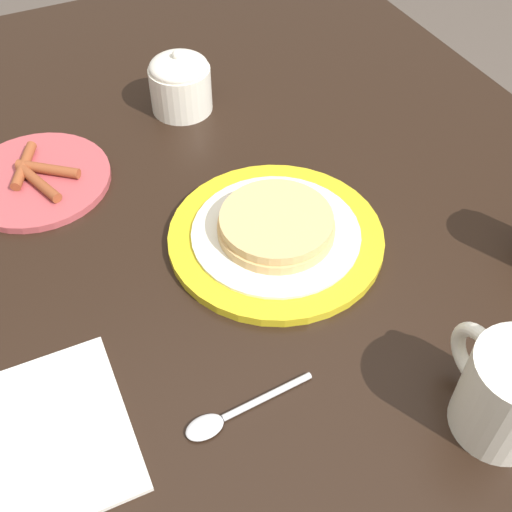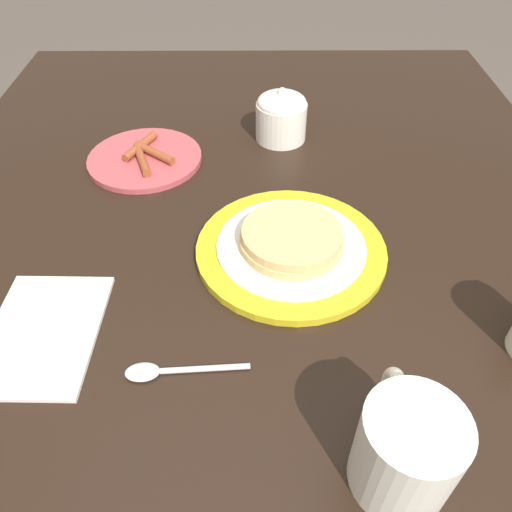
{
  "view_description": "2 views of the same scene",
  "coord_description": "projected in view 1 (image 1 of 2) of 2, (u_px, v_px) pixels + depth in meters",
  "views": [
    {
      "loc": [
        -0.48,
        0.21,
        1.32
      ],
      "look_at": [
        -0.03,
        -0.01,
        0.78
      ],
      "focal_mm": 45.0,
      "sensor_mm": 36.0,
      "label": 1
    },
    {
      "loc": [
        -0.5,
        -0.0,
        1.23
      ],
      "look_at": [
        -0.03,
        -0.01,
        0.78
      ],
      "focal_mm": 35.0,
      "sensor_mm": 36.0,
      "label": 2
    }
  ],
  "objects": [
    {
      "name": "ground_plane",
      "position": [
        247.0,
        503.0,
        1.33
      ],
      "size": [
        8.0,
        8.0,
        0.0
      ],
      "primitive_type": "plane",
      "color": "#51473F"
    },
    {
      "name": "dining_table",
      "position": [
        241.0,
        309.0,
        0.85
      ],
      "size": [
        1.48,
        1.06,
        0.75
      ],
      "color": "black",
      "rests_on": "ground_plane"
    },
    {
      "name": "pancake_plate",
      "position": [
        276.0,
        233.0,
        0.78
      ],
      "size": [
        0.26,
        0.26,
        0.04
      ],
      "color": "gold",
      "rests_on": "dining_table"
    },
    {
      "name": "side_plate_bacon",
      "position": [
        37.0,
        179.0,
        0.86
      ],
      "size": [
        0.2,
        0.2,
        0.02
      ],
      "color": "#B2474C",
      "rests_on": "dining_table"
    },
    {
      "name": "coffee_mug",
      "position": [
        508.0,
        391.0,
        0.59
      ],
      "size": [
        0.13,
        0.09,
        0.1
      ],
      "color": "silver",
      "rests_on": "dining_table"
    },
    {
      "name": "sugar_bowl",
      "position": [
        180.0,
        82.0,
        0.95
      ],
      "size": [
        0.09,
        0.09,
        0.1
      ],
      "color": "silver",
      "rests_on": "dining_table"
    },
    {
      "name": "napkin",
      "position": [
        60.0,
        432.0,
        0.61
      ],
      "size": [
        0.18,
        0.13,
        0.01
      ],
      "color": "silver",
      "rests_on": "dining_table"
    },
    {
      "name": "spoon",
      "position": [
        229.0,
        416.0,
        0.63
      ],
      "size": [
        0.03,
        0.14,
        0.01
      ],
      "color": "silver",
      "rests_on": "dining_table"
    }
  ]
}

